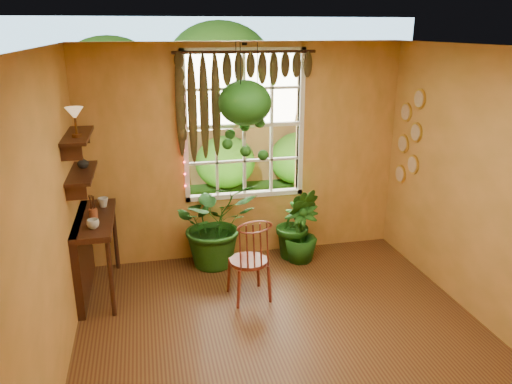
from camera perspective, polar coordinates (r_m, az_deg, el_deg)
The scene contains 23 objects.
floor at distance 4.82m, azimuth 4.44°, elevation -18.03°, with size 4.50×4.50×0.00m, color brown.
ceiling at distance 3.89m, azimuth 5.45°, elevation 16.00°, with size 4.50×4.50×0.00m, color white.
wall_back at distance 6.25m, azimuth -1.29°, elevation 4.40°, with size 4.00×4.00×0.00m, color #E29D4D.
wall_left at distance 4.07m, azimuth -23.18°, elevation -4.91°, with size 4.50×4.50×0.00m, color #E29D4D.
wall_right at distance 5.11m, azimuth 26.81°, elevation -0.80°, with size 4.50×4.50×0.00m, color #E29D4D.
window at distance 6.21m, azimuth -1.37°, elevation 7.61°, with size 1.52×0.10×1.86m.
valance_vine at distance 5.99m, azimuth -2.00°, elevation 12.79°, with size 1.70×0.12×1.10m.
string_lights at distance 6.00m, azimuth -8.39°, elevation 7.54°, with size 0.03×0.03×1.54m, color #FF2633, non-canonical shape.
wall_plates at distance 6.47m, azimuth 17.09°, elevation 5.90°, with size 0.04×0.32×1.10m, color #F8EFCB, non-canonical shape.
counter_ledge at distance 5.82m, azimuth -18.75°, elevation -6.02°, with size 0.40×1.20×0.90m.
shelf_lower at distance 5.53m, azimuth -19.28°, elevation 2.05°, with size 0.25×0.90×0.04m, color #3C1C10.
shelf_upper at distance 5.44m, azimuth -19.72°, elevation 6.09°, with size 0.25×0.90×0.04m, color #3C1C10.
backyard at distance 10.78m, azimuth -5.00°, elevation 9.88°, with size 14.00×10.00×12.00m.
windsor_chair at distance 5.49m, azimuth -0.73°, elevation -9.09°, with size 0.47×0.49×1.12m.
potted_plant_left at distance 6.18m, azimuth -4.67°, elevation -3.51°, with size 1.01×0.87×1.12m, color #184412.
potted_plant_mid at distance 6.39m, azimuth 4.66°, elevation -3.55°, with size 0.53×0.42×0.96m, color #184412.
potted_plant_right at distance 6.35m, azimuth 5.09°, elevation -4.61°, with size 0.43×0.43×0.77m, color #184412.
hanging_basket at distance 5.75m, azimuth -1.27°, elevation 9.28°, with size 0.60×0.60×1.33m.
cup_a at distance 5.35m, azimuth -18.12°, elevation -3.49°, with size 0.12×0.12×0.10m, color silver.
cup_b at distance 5.94m, azimuth -17.06°, elevation -1.14°, with size 0.12×0.12×0.11m, color beige.
brush_jar at distance 5.59m, azimuth -18.18°, elevation -1.64°, with size 0.09×0.09×0.33m.
shelf_vase at distance 5.65m, azimuth -19.18°, elevation 3.23°, with size 0.12×0.12×0.13m, color #B2AD99.
tiffany_lamp at distance 5.24m, azimuth -20.02°, elevation 8.26°, with size 0.18×0.18×0.30m.
Camera 1 is at (-1.20, -3.70, 2.85)m, focal length 35.00 mm.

